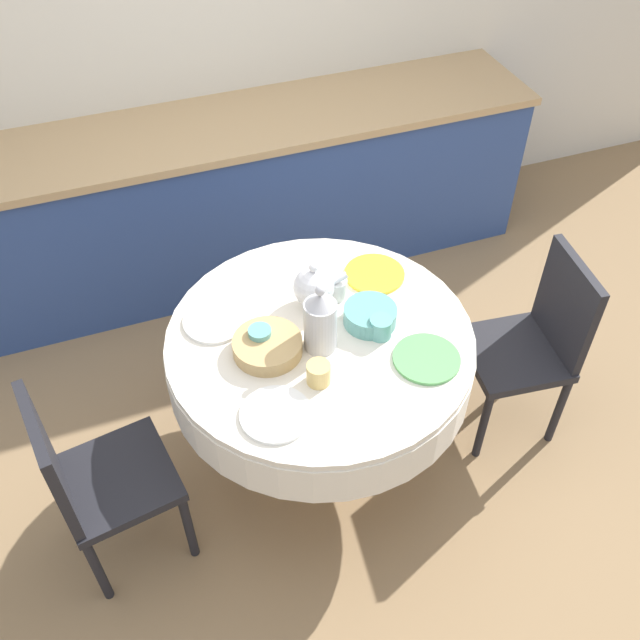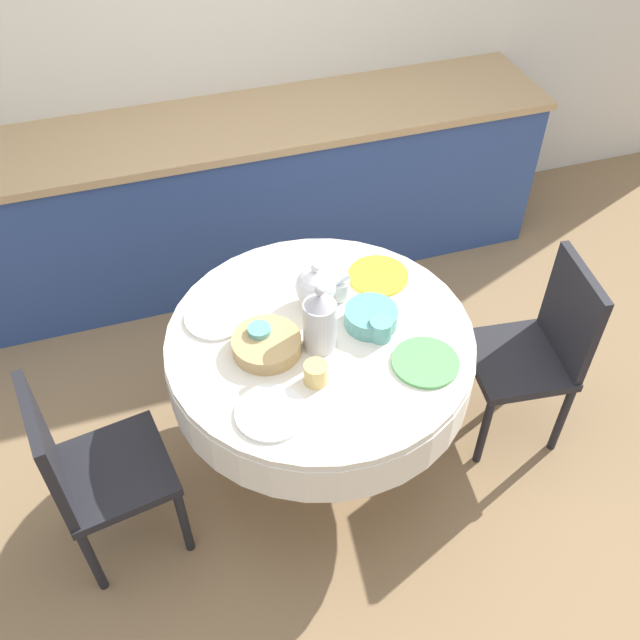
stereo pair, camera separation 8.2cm
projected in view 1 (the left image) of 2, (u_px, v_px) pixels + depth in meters
The scene contains 18 objects.
ground_plane at pixel (320, 451), 3.20m from camera, with size 12.00×12.00×0.00m, color #8E704C.
wall_back at pixel (197, 14), 3.43m from camera, with size 7.00×0.05×2.60m.
kitchen_counter at pixel (230, 199), 3.81m from camera, with size 3.24×0.64×0.89m.
dining_table at pixel (320, 358), 2.76m from camera, with size 1.17×1.17×0.75m.
chair_left at pixel (533, 340), 3.00m from camera, with size 0.44×0.44×0.90m.
chair_right at pixel (93, 477), 2.53m from camera, with size 0.46×0.46×0.90m.
plate_near_left at pixel (276, 414), 2.40m from camera, with size 0.25×0.25×0.01m, color white.
cup_near_left at pixel (319, 373), 2.48m from camera, with size 0.09×0.09×0.08m, color #DBB766.
plate_near_right at pixel (427, 359), 2.58m from camera, with size 0.25×0.25×0.01m, color #5BA85B.
cup_near_right at pixel (381, 327), 2.64m from camera, with size 0.09×0.09×0.08m, color #5BA39E.
plate_far_left at pixel (215, 321), 2.71m from camera, with size 0.25×0.25×0.01m, color white.
cup_far_left at pixel (260, 338), 2.60m from camera, with size 0.09×0.09×0.08m, color #5BA39E.
plate_far_right at pixel (374, 274), 2.90m from camera, with size 0.25×0.25×0.01m, color yellow.
cup_far_right at pixel (336, 288), 2.79m from camera, with size 0.09×0.09×0.08m, color white.
coffee_carafe at pixel (320, 321), 2.54m from camera, with size 0.12×0.12×0.29m.
teapot at pixel (314, 287), 2.72m from camera, with size 0.22×0.16×0.21m.
bread_basket at pixel (267, 346), 2.59m from camera, with size 0.26×0.26×0.06m, color tan.
fruit_bowl at pixel (370, 315), 2.70m from camera, with size 0.20×0.20×0.07m, color #569993.
Camera 1 is at (-0.64, -1.74, 2.68)m, focal length 40.00 mm.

